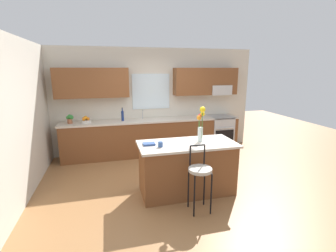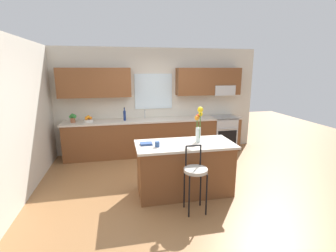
# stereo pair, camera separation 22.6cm
# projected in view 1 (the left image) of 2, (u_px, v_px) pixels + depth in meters

# --- Properties ---
(ground_plane) EXTENTS (14.00, 14.00, 0.00)m
(ground_plane) POSITION_uv_depth(u_px,v_px,m) (170.00, 182.00, 4.81)
(ground_plane) COLOR olive
(wall_left) EXTENTS (0.12, 4.60, 2.70)m
(wall_left) POSITION_uv_depth(u_px,v_px,m) (22.00, 118.00, 4.17)
(wall_left) COLOR beige
(wall_left) RESTS_ON ground
(back_wall_assembly) EXTENTS (5.60, 0.50, 2.70)m
(back_wall_assembly) POSITION_uv_depth(u_px,v_px,m) (152.00, 95.00, 6.35)
(back_wall_assembly) COLOR beige
(back_wall_assembly) RESTS_ON ground
(counter_run) EXTENTS (4.56, 0.64, 0.92)m
(counter_run) POSITION_uv_depth(u_px,v_px,m) (154.00, 136.00, 6.31)
(counter_run) COLOR brown
(counter_run) RESTS_ON ground
(sink_faucet) EXTENTS (0.02, 0.13, 0.23)m
(sink_faucet) POSITION_uv_depth(u_px,v_px,m) (143.00, 113.00, 6.25)
(sink_faucet) COLOR #B7BABC
(sink_faucet) RESTS_ON counter_run
(oven_range) EXTENTS (0.60, 0.64, 0.92)m
(oven_range) POSITION_uv_depth(u_px,v_px,m) (220.00, 132.00, 6.73)
(oven_range) COLOR #B7BABC
(oven_range) RESTS_ON ground
(kitchen_island) EXTENTS (1.70, 0.80, 0.92)m
(kitchen_island) POSITION_uv_depth(u_px,v_px,m) (187.00, 168.00, 4.32)
(kitchen_island) COLOR brown
(kitchen_island) RESTS_ON ground
(bar_stool_near) EXTENTS (0.36, 0.36, 1.04)m
(bar_stool_near) POSITION_uv_depth(u_px,v_px,m) (200.00, 173.00, 3.70)
(bar_stool_near) COLOR black
(bar_stool_near) RESTS_ON ground
(flower_vase) EXTENTS (0.14, 0.16, 0.63)m
(flower_vase) POSITION_uv_depth(u_px,v_px,m) (201.00, 124.00, 4.22)
(flower_vase) COLOR silver
(flower_vase) RESTS_ON kitchen_island
(mug_ceramic) EXTENTS (0.08, 0.08, 0.09)m
(mug_ceramic) POSITION_uv_depth(u_px,v_px,m) (160.00, 144.00, 4.00)
(mug_ceramic) COLOR #33518C
(mug_ceramic) RESTS_ON kitchen_island
(cookbook) EXTENTS (0.20, 0.15, 0.03)m
(cookbook) POSITION_uv_depth(u_px,v_px,m) (149.00, 144.00, 4.11)
(cookbook) COLOR navy
(cookbook) RESTS_ON kitchen_island
(fruit_bowl_oranges) EXTENTS (0.24, 0.24, 0.16)m
(fruit_bowl_oranges) POSITION_uv_depth(u_px,v_px,m) (86.00, 120.00, 5.80)
(fruit_bowl_oranges) COLOR silver
(fruit_bowl_oranges) RESTS_ON counter_run
(bottle_olive_oil) EXTENTS (0.06, 0.06, 0.33)m
(bottle_olive_oil) POSITION_uv_depth(u_px,v_px,m) (123.00, 116.00, 5.99)
(bottle_olive_oil) COLOR navy
(bottle_olive_oil) RESTS_ON counter_run
(potted_plant_small) EXTENTS (0.17, 0.12, 0.22)m
(potted_plant_small) POSITION_uv_depth(u_px,v_px,m) (70.00, 119.00, 5.70)
(potted_plant_small) COLOR #9E5B3D
(potted_plant_small) RESTS_ON counter_run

